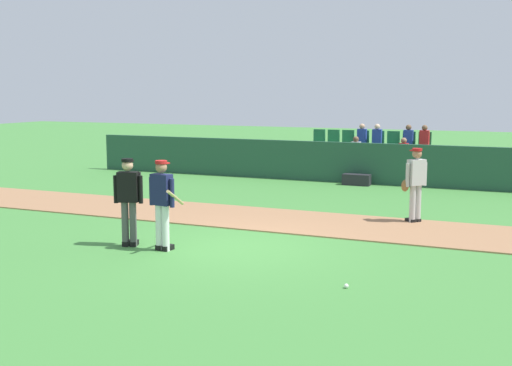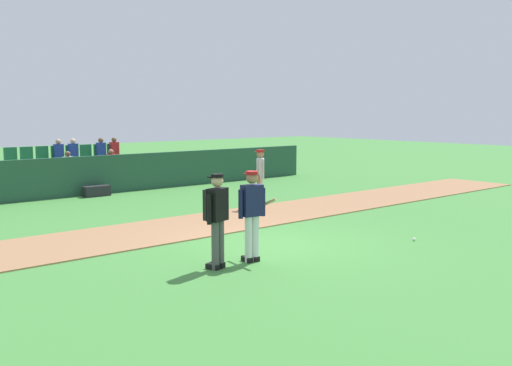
{
  "view_description": "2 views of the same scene",
  "coord_description": "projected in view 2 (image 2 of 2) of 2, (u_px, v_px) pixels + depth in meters",
  "views": [
    {
      "loc": [
        5.27,
        -11.33,
        3.09
      ],
      "look_at": [
        0.05,
        0.96,
        1.16
      ],
      "focal_mm": 45.19,
      "sensor_mm": 36.0,
      "label": 1
    },
    {
      "loc": [
        -7.84,
        -8.94,
        2.86
      ],
      "look_at": [
        0.5,
        1.07,
        1.22
      ],
      "focal_mm": 39.29,
      "sensor_mm": 36.0,
      "label": 2
    }
  ],
  "objects": [
    {
      "name": "runner_grey_jersey",
      "position": [
        260.0,
        176.0,
        16.72
      ],
      "size": [
        0.55,
        0.51,
        1.76
      ],
      "color": "#B2B2B2",
      "rests_on": "ground"
    },
    {
      "name": "infield_dirt_path",
      "position": [
        198.0,
        225.0,
        14.26
      ],
      "size": [
        28.0,
        2.63,
        0.03
      ],
      "primitive_type": "cube",
      "color": "#9E704C",
      "rests_on": "ground"
    },
    {
      "name": "equipment_bag",
      "position": [
        97.0,
        191.0,
        19.22
      ],
      "size": [
        0.9,
        0.36,
        0.36
      ],
      "primitive_type": "cube",
      "color": "#232328",
      "rests_on": "ground"
    },
    {
      "name": "batter_navy_jersey",
      "position": [
        252.0,
        212.0,
        10.68
      ],
      "size": [
        0.65,
        0.79,
        1.76
      ],
      "color": "white",
      "rests_on": "ground"
    },
    {
      "name": "baseball",
      "position": [
        414.0,
        239.0,
        12.55
      ],
      "size": [
        0.07,
        0.07,
        0.07
      ],
      "primitive_type": "sphere",
      "color": "white",
      "rests_on": "ground"
    },
    {
      "name": "dugout_fence",
      "position": [
        87.0,
        176.0,
        19.41
      ],
      "size": [
        20.0,
        0.16,
        1.36
      ],
      "primitive_type": "cube",
      "color": "#234C38",
      "rests_on": "ground"
    },
    {
      "name": "ground_plane",
      "position": [
        270.0,
        245.0,
        12.16
      ],
      "size": [
        80.0,
        80.0,
        0.0
      ],
      "primitive_type": "plane",
      "color": "#42843A"
    },
    {
      "name": "umpire_home_plate",
      "position": [
        217.0,
        215.0,
        10.2
      ],
      "size": [
        0.57,
        0.4,
        1.76
      ],
      "color": "#4C4C4C",
      "rests_on": "ground"
    },
    {
      "name": "stadium_bleachers",
      "position": [
        72.0,
        177.0,
        20.56
      ],
      "size": [
        5.0,
        2.1,
        1.9
      ],
      "color": "slate",
      "rests_on": "ground"
    }
  ]
}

